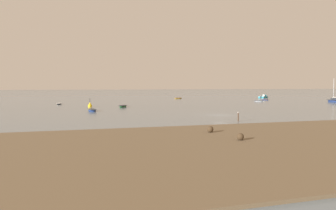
# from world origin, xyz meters

# --- Properties ---
(ground_plane) EXTENTS (800.00, 800.00, 0.00)m
(ground_plane) POSITION_xyz_m (0.00, 0.00, 0.00)
(ground_plane) COLOR slate
(tidal_rock_right) EXTENTS (0.66, 0.66, 0.66)m
(tidal_rock_right) POSITION_xyz_m (-10.75, -19.75, 0.53)
(tidal_rock_right) COLOR #402F1E
(tidal_rock_right) RESTS_ON mudflat_shore
(seaweed_clump) EXTENTS (0.64, 0.64, 0.64)m
(seaweed_clump) POSITION_xyz_m (-10.18, -24.92, 0.52)
(seaweed_clump) COLOR #402F1E
(seaweed_clump) RESTS_ON mudflat_shore
(rowboat_moored_0) EXTENTS (2.80, 4.01, 0.60)m
(rowboat_moored_0) POSITION_xyz_m (-12.61, 25.87, 0.16)
(rowboat_moored_0) COLOR #23602D
(rowboat_moored_0) RESTS_ON ground
(rowboat_moored_1) EXTENTS (2.22, 3.49, 0.52)m
(rowboat_moored_1) POSITION_xyz_m (33.12, 39.54, 0.14)
(rowboat_moored_1) COLOR gray
(rowboat_moored_1) RESTS_ON ground
(rowboat_moored_2) EXTENTS (1.59, 3.25, 0.49)m
(rowboat_moored_2) POSITION_xyz_m (41.93, 49.09, 0.13)
(rowboat_moored_2) COLOR navy
(rowboat_moored_2) RESTS_ON ground
(rowboat_moored_4) EXTENTS (3.59, 2.21, 0.54)m
(rowboat_moored_4) POSITION_xyz_m (16.17, 69.56, 0.15)
(rowboat_moored_4) COLOR gold
(rowboat_moored_4) RESTS_ON ground
(sailboat_moored_0) EXTENTS (3.94, 7.21, 7.72)m
(sailboat_moored_0) POSITION_xyz_m (53.82, 29.83, 0.33)
(sailboat_moored_0) COLOR navy
(sailboat_moored_0) RESTS_ON ground
(rowboat_moored_5) EXTENTS (1.45, 3.17, 0.48)m
(rowboat_moored_5) POSITION_xyz_m (-27.51, 42.50, 0.13)
(rowboat_moored_5) COLOR black
(rowboat_moored_5) RESTS_ON ground
(motorboat_moored_1) EXTENTS (6.40, 5.69, 2.20)m
(motorboat_moored_1) POSITION_xyz_m (53.47, 67.16, 0.30)
(motorboat_moored_1) COLOR #197084
(motorboat_moored_1) RESTS_ON ground
(rowboat_moored_6) EXTENTS (1.78, 4.01, 0.61)m
(rowboat_moored_6) POSITION_xyz_m (-20.48, 15.26, 0.17)
(rowboat_moored_6) COLOR navy
(rowboat_moored_6) RESTS_ON ground
(channel_buoy) EXTENTS (0.90, 0.90, 2.30)m
(channel_buoy) POSITION_xyz_m (-20.13, 28.10, 0.46)
(channel_buoy) COLOR gold
(channel_buoy) RESTS_ON ground
(mooring_post_left) EXTENTS (0.22, 0.22, 1.46)m
(mooring_post_left) POSITION_xyz_m (-1.65, -9.36, 0.63)
(mooring_post_left) COLOR #493323
(mooring_post_left) RESTS_ON ground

